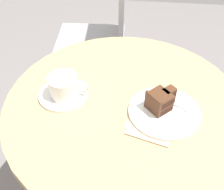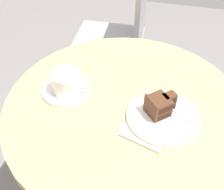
{
  "view_description": "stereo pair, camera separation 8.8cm",
  "coord_description": "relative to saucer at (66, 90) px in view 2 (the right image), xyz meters",
  "views": [
    {
      "loc": [
        0.02,
        -0.64,
        1.34
      ],
      "look_at": [
        -0.04,
        -0.01,
        0.73
      ],
      "focal_mm": 45.0,
      "sensor_mm": 36.0,
      "label": 1
    },
    {
      "loc": [
        0.11,
        -0.63,
        1.34
      ],
      "look_at": [
        -0.04,
        -0.01,
        0.73
      ],
      "focal_mm": 45.0,
      "sensor_mm": 36.0,
      "label": 2
    }
  ],
  "objects": [
    {
      "name": "teaspoon",
      "position": [
        -0.02,
        -0.04,
        0.01
      ],
      "size": [
        0.1,
        0.02,
        0.0
      ],
      "rotation": [
        0.0,
        0.0,
        3.24
      ],
      "color": "silver",
      "rests_on": "saucer"
    },
    {
      "name": "coffee_cup",
      "position": [
        0.01,
        -0.0,
        0.04
      ],
      "size": [
        0.13,
        0.1,
        0.07
      ],
      "color": "white",
      "rests_on": "saucer"
    },
    {
      "name": "cake_slice",
      "position": [
        0.32,
        -0.04,
        0.04
      ],
      "size": [
        0.1,
        0.09,
        0.07
      ],
      "rotation": [
        0.0,
        0.0,
        0.73
      ],
      "color": "#381E14",
      "rests_on": "cake_plate"
    },
    {
      "name": "napkin",
      "position": [
        0.3,
        -0.09,
        -0.0
      ],
      "size": [
        0.19,
        0.19,
        0.0
      ],
      "rotation": [
        0.0,
        0.0,
        4.29
      ],
      "color": "tan",
      "rests_on": "cafe_table"
    },
    {
      "name": "cafe_chair",
      "position": [
        0.06,
        0.68,
        -0.14
      ],
      "size": [
        0.4,
        0.4,
        0.94
      ],
      "rotation": [
        0.0,
        0.0,
        4.76
      ],
      "color": "#9E9EA3",
      "rests_on": "ground"
    },
    {
      "name": "cafe_table",
      "position": [
        0.21,
        -0.01,
        -0.12
      ],
      "size": [
        0.79,
        0.79,
        0.69
      ],
      "color": "tan",
      "rests_on": "ground"
    },
    {
      "name": "fork",
      "position": [
        0.38,
        -0.03,
        0.01
      ],
      "size": [
        0.14,
        0.07,
        0.0
      ],
      "rotation": [
        0.0,
        0.0,
        5.9
      ],
      "color": "silver",
      "rests_on": "cake_plate"
    },
    {
      "name": "saucer",
      "position": [
        0.0,
        0.0,
        0.0
      ],
      "size": [
        0.16,
        0.16,
        0.01
      ],
      "color": "white",
      "rests_on": "cafe_table"
    },
    {
      "name": "cake_plate",
      "position": [
        0.33,
        -0.05,
        0.0
      ],
      "size": [
        0.22,
        0.22,
        0.01
      ],
      "color": "white",
      "rests_on": "cafe_table"
    }
  ]
}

